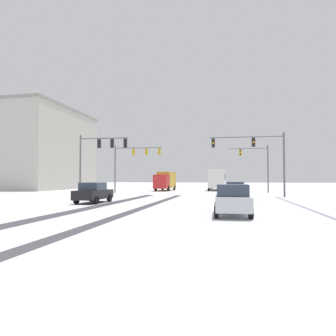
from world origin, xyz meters
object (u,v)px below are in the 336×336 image
Objects in this scene: bus_oncoming at (217,178)px; traffic_signal_near_right at (257,151)px; traffic_signal_far_right at (257,161)px; car_silver_third at (232,200)px; office_building_far_left_block at (12,150)px; traffic_signal_far_left at (134,157)px; box_truck_delivery at (165,180)px; car_blue_lead at (235,191)px; traffic_signal_near_left at (99,151)px; car_black_second at (93,193)px.

traffic_signal_near_right is at bearing -77.55° from bus_oncoming.
car_silver_third is at bearing -98.04° from traffic_signal_far_right.
office_building_far_left_block is (-38.90, -0.65, 5.44)m from bus_oncoming.
traffic_signal_far_left is 9.61m from box_truck_delivery.
traffic_signal_far_right reaches higher than car_silver_third.
traffic_signal_far_left reaches higher than car_blue_lead.
box_truck_delivery is at bearing -5.59° from office_building_far_left_block.
car_black_second is (2.57, -6.82, -3.94)m from traffic_signal_near_left.
car_silver_third is (-0.49, -12.73, 0.00)m from car_blue_lead.
traffic_signal_far_left is at bearing -167.23° from traffic_signal_far_right.
traffic_signal_far_right is 10.57m from bus_oncoming.
traffic_signal_far_left and traffic_signal_near_left have the same top height.
traffic_signal_far_right is at bearing 54.85° from car_black_second.
traffic_signal_far_right and traffic_signal_far_left have the same top height.
car_black_second is 0.16× the size of office_building_far_left_block.
bus_oncoming is at bearing 63.01° from traffic_signal_near_left.
traffic_signal_far_right is at bearing -19.56° from box_truck_delivery.
traffic_signal_near_right is 16.04m from traffic_signal_near_left.
traffic_signal_far_right is at bearing 81.96° from car_silver_third.
traffic_signal_near_left is 8.29m from car_black_second.
car_blue_lead is at bearing -134.12° from traffic_signal_near_right.
traffic_signal_near_right is (15.38, -8.25, -0.11)m from traffic_signal_far_left.
car_black_second is at bearing -83.21° from traffic_signal_far_left.
traffic_signal_near_right is 0.98× the size of box_truck_delivery.
box_truck_delivery is (-10.09, 31.91, 0.82)m from car_silver_third.
office_building_far_left_block is (-30.68, 3.00, 5.79)m from box_truck_delivery.
traffic_signal_far_left is at bearing 96.79° from car_black_second.
traffic_signal_far_left is at bearing 86.80° from traffic_signal_near_left.
bus_oncoming is (-1.87, 35.55, 1.18)m from car_silver_third.
office_building_far_left_block is at bearing 141.69° from traffic_signal_near_left.
car_blue_lead is at bearing 29.66° from car_black_second.
traffic_signal_far_right is at bearing 12.77° from traffic_signal_far_left.
office_building_far_left_block reaches higher than car_black_second.
traffic_signal_far_left is 16.66m from bus_oncoming.
traffic_signal_far_left is 1.57× the size of car_silver_third.
traffic_signal_far_left is 0.59× the size of bus_oncoming.
car_blue_lead is 47.31m from office_building_far_left_block.
traffic_signal_near_left is at bearing -99.62° from box_truck_delivery.
car_blue_lead is 22.98m from bus_oncoming.
traffic_signal_near_left reaches higher than bus_oncoming.
car_black_second is at bearing -43.51° from office_building_far_left_block.
traffic_signal_near_left is 1.58× the size of car_black_second.
traffic_signal_near_right is (-1.14, -11.99, 0.31)m from traffic_signal_far_right.
traffic_signal_near_right is 1.76× the size of car_silver_third.
bus_oncoming is (11.40, 22.38, -2.77)m from traffic_signal_near_left.
traffic_signal_near_right and traffic_signal_near_left have the same top height.
car_blue_lead is 21.92m from box_truck_delivery.
traffic_signal_near_left is 0.87× the size of box_truck_delivery.
car_black_second is at bearing -125.15° from traffic_signal_far_right.
bus_oncoming is at bearing 123.49° from traffic_signal_far_right.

